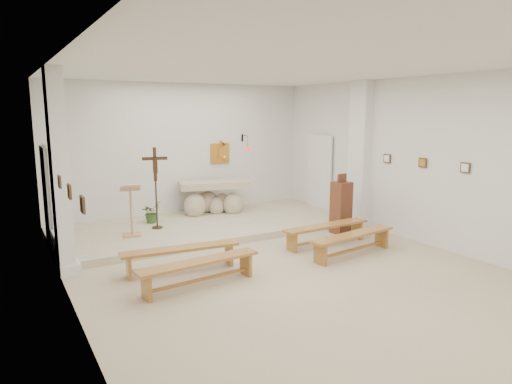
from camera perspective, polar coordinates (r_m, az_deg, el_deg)
ground at (r=8.11m, az=4.26°, el=-10.03°), size 7.00×10.00×0.00m
wall_left at (r=6.41m, az=-22.24°, el=0.04°), size 0.02×10.00×3.50m
wall_right at (r=10.07m, az=21.07°, el=3.51°), size 0.02×10.00×3.50m
wall_back at (r=12.11m, az=-9.09°, el=5.05°), size 7.00×0.02×3.50m
ceiling at (r=7.65m, az=4.61°, el=15.34°), size 7.00×10.00×0.02m
sanctuary_platform at (r=11.02m, az=-6.06°, el=-4.21°), size 6.98×3.00×0.15m
pilaster_left at (r=8.39m, az=-23.36°, el=2.17°), size 0.26×0.55×3.50m
pilaster_right at (r=11.34m, az=12.82°, el=4.59°), size 0.26×0.55×3.50m
gold_wall_relief at (r=12.50m, az=-4.52°, el=4.84°), size 0.55×0.04×0.55m
sanctuary_lamp at (r=12.58m, az=-1.14°, el=5.63°), size 0.11×0.36×0.44m
station_frame_left_front at (r=5.64m, az=-20.87°, el=-1.47°), size 0.03×0.20×0.20m
station_frame_left_mid at (r=6.62m, az=-22.29°, el=0.06°), size 0.03×0.20×0.20m
station_frame_left_rear at (r=7.60m, az=-23.35°, el=1.19°), size 0.03×0.20×0.20m
station_frame_right_front at (r=9.58m, az=24.70°, el=2.77°), size 0.03×0.20×0.20m
station_frame_right_mid at (r=10.18m, az=20.12°, el=3.46°), size 0.03×0.20×0.20m
station_frame_right_rear at (r=10.85m, az=16.07°, el=4.05°), size 0.03×0.20×0.20m
radiator_left at (r=9.36m, az=-23.62°, el=-6.37°), size 0.10×0.85×0.52m
radiator_right at (r=12.12m, az=10.51°, el=-2.07°), size 0.10×0.85×0.52m
altar at (r=11.97m, az=-5.36°, el=-0.96°), size 1.90×1.09×0.92m
lectern at (r=10.04m, az=-15.34°, el=-2.19°), size 0.46×0.41×1.14m
crucifix_stand at (r=10.47m, az=-12.44°, el=1.23°), size 0.56×0.24×1.85m
potted_plant at (r=11.20m, az=-12.97°, el=-2.47°), size 0.60×0.59×0.51m
donation_pedestal at (r=10.65m, az=10.58°, el=-1.88°), size 0.39×0.39×1.39m
bench_left_front at (r=8.16m, az=-9.38°, el=-7.57°), size 2.10×0.56×0.44m
bench_right_front at (r=9.72m, az=8.77°, el=-4.67°), size 2.09×0.41×0.44m
bench_left_second at (r=7.43m, az=-7.09°, el=-9.29°), size 2.10×0.52×0.44m
bench_right_second at (r=9.12m, az=12.04°, el=-5.77°), size 2.10×0.60×0.44m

